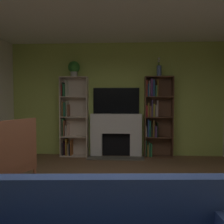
% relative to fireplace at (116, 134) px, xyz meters
% --- Properties ---
extents(ground_plane, '(7.84, 7.84, 0.00)m').
position_rel_fireplace_xyz_m(ground_plane, '(0.00, -3.13, -0.58)').
color(ground_plane, brown).
extents(wall_back_accent, '(5.50, 0.06, 2.87)m').
position_rel_fireplace_xyz_m(wall_back_accent, '(0.00, 0.16, 0.86)').
color(wall_back_accent, '#B4CB5D').
rests_on(wall_back_accent, ground_plane).
extents(fireplace, '(1.38, 0.56, 1.08)m').
position_rel_fireplace_xyz_m(fireplace, '(0.00, 0.00, 0.00)').
color(fireplace, white).
rests_on(fireplace, ground_plane).
extents(tv, '(1.16, 0.06, 0.65)m').
position_rel_fireplace_xyz_m(tv, '(0.00, 0.10, 0.83)').
color(tv, black).
rests_on(tv, fireplace).
extents(bookshelf_left, '(0.69, 0.32, 2.00)m').
position_rel_fireplace_xyz_m(bookshelf_left, '(-1.14, 0.02, 0.37)').
color(bookshelf_left, beige).
rests_on(bookshelf_left, ground_plane).
extents(bookshelf_right, '(0.69, 0.30, 2.00)m').
position_rel_fireplace_xyz_m(bookshelf_right, '(0.97, 0.02, 0.45)').
color(bookshelf_right, brown).
rests_on(bookshelf_right, ground_plane).
extents(potted_plant, '(0.29, 0.29, 0.39)m').
position_rel_fireplace_xyz_m(potted_plant, '(-1.06, -0.02, 1.65)').
color(potted_plant, beige).
rests_on(potted_plant, bookshelf_left).
extents(vase_with_flowers, '(0.11, 0.11, 0.47)m').
position_rel_fireplace_xyz_m(vase_with_flowers, '(1.06, -0.02, 1.59)').
color(vase_with_flowers, '#566CA2').
rests_on(vase_with_flowers, bookshelf_right).
extents(armchair, '(0.78, 0.82, 1.17)m').
position_rel_fireplace_xyz_m(armchair, '(-1.40, -2.76, 0.01)').
color(armchair, brown).
rests_on(armchair, ground_plane).
extents(coffee_table, '(0.80, 0.44, 0.46)m').
position_rel_fireplace_xyz_m(coffee_table, '(0.09, -3.65, -0.19)').
color(coffee_table, '#897355').
rests_on(coffee_table, ground_plane).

